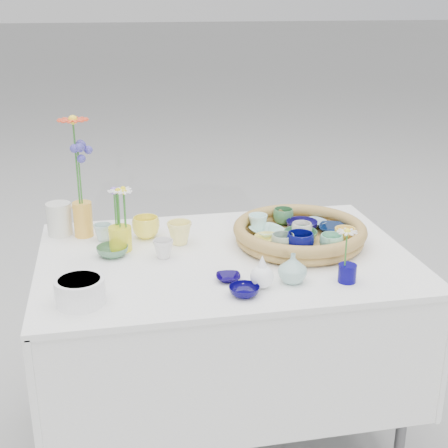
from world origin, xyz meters
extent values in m
plane|color=#9A9A98|center=(0.00, 0.00, 0.00)|extent=(80.00, 80.00, 0.00)
imported|color=#130D4B|center=(0.31, 0.13, 0.80)|extent=(0.13, 0.13, 0.04)
imported|color=#041437|center=(0.42, 0.08, 0.80)|extent=(0.15, 0.15, 0.03)
imported|color=#F5C448|center=(0.41, -0.05, 0.82)|extent=(0.08, 0.08, 0.07)
imported|color=#418355|center=(0.28, 0.03, 0.80)|extent=(0.15, 0.15, 0.04)
imported|color=#98B497|center=(0.19, -0.05, 0.81)|extent=(0.09, 0.09, 0.06)
imported|color=#A8D7CB|center=(0.17, 0.11, 0.80)|extent=(0.15, 0.15, 0.03)
imported|color=#C9F6EE|center=(0.15, 0.15, 0.82)|extent=(0.09, 0.09, 0.07)
imported|color=silver|center=(0.29, 0.05, 0.81)|extent=(0.10, 0.10, 0.06)
imported|color=#82A9C8|center=(0.37, 0.17, 0.79)|extent=(0.12, 0.12, 0.02)
imported|color=#060853|center=(0.24, -0.08, 0.82)|extent=(0.11, 0.11, 0.07)
imported|color=#FFE973|center=(0.16, 0.02, 0.80)|extent=(0.12, 0.12, 0.03)
imported|color=#7EC5A1|center=(0.35, -0.09, 0.81)|extent=(0.11, 0.11, 0.06)
imported|color=#396F43|center=(0.27, 0.21, 0.81)|extent=(0.08, 0.08, 0.06)
imported|color=#FFEB48|center=(-0.25, 0.22, 0.80)|extent=(0.13, 0.13, 0.08)
imported|color=#FDEE82|center=(-0.14, 0.13, 0.81)|extent=(0.11, 0.11, 0.08)
imported|color=#467150|center=(-0.38, 0.07, 0.78)|extent=(0.13, 0.13, 0.03)
imported|color=silver|center=(-0.21, 0.02, 0.80)|extent=(0.09, 0.09, 0.06)
imported|color=#08003B|center=(-0.03, -0.20, 0.77)|extent=(0.09, 0.09, 0.02)
imported|color=#A9C8C2|center=(-0.41, 0.22, 0.80)|extent=(0.08, 0.08, 0.06)
imported|color=#070242|center=(0.00, -0.31, 0.78)|extent=(0.12, 0.12, 0.03)
imported|color=#8FB7AE|center=(0.16, -0.25, 0.81)|extent=(0.10, 0.10, 0.09)
cylinder|color=#040058|center=(0.33, -0.28, 0.79)|extent=(0.07, 0.07, 0.06)
cylinder|color=gold|center=(-0.48, 0.28, 0.83)|extent=(0.08, 0.08, 0.13)
cylinder|color=yellow|center=(-0.35, 0.11, 0.81)|extent=(0.08, 0.08, 0.08)
camera|label=1|loc=(-0.38, -1.93, 1.60)|focal=50.00mm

